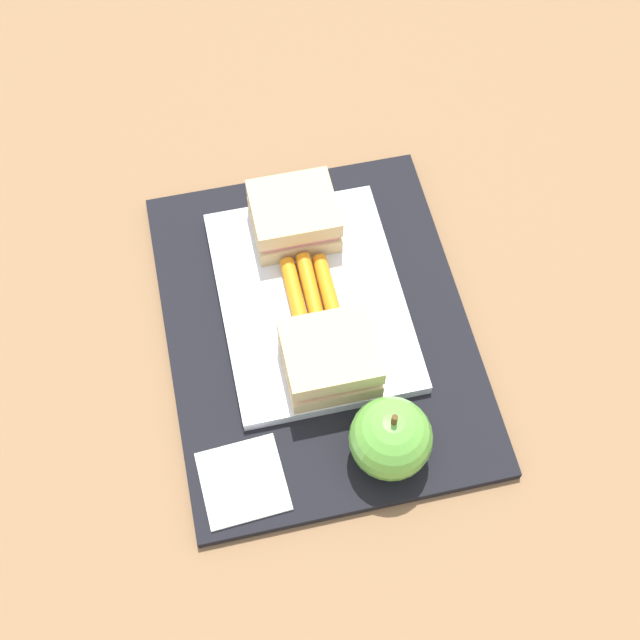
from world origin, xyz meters
TOP-DOWN VIEW (x-y plane):
  - ground_plane at (0.00, 0.00)m, footprint 2.40×2.40m
  - lunchbag_mat at (0.00, 0.00)m, footprint 0.36×0.28m
  - food_tray at (-0.03, 0.00)m, footprint 0.23×0.17m
  - sandwich_half_left at (-0.10, 0.00)m, footprint 0.07×0.08m
  - sandwich_half_right at (0.05, 0.00)m, footprint 0.07×0.08m
  - carrot_sticks_bundle at (-0.03, -0.00)m, footprint 0.08×0.04m
  - apple at (0.14, 0.03)m, footprint 0.07×0.07m
  - paper_napkin at (0.14, -0.09)m, footprint 0.07×0.07m

SIDE VIEW (x-z plane):
  - ground_plane at x=0.00m, z-range 0.00..0.00m
  - lunchbag_mat at x=0.00m, z-range 0.00..0.01m
  - paper_napkin at x=0.14m, z-range 0.01..0.01m
  - food_tray at x=-0.03m, z-range 0.01..0.02m
  - carrot_sticks_bundle at x=-0.03m, z-range 0.02..0.04m
  - sandwich_half_left at x=-0.10m, z-range 0.02..0.07m
  - sandwich_half_right at x=0.05m, z-range 0.02..0.07m
  - apple at x=0.14m, z-range 0.00..0.09m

